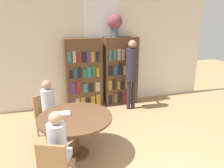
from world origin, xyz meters
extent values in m
cube|color=beige|center=(0.00, 3.52, 1.50)|extent=(6.40, 0.06, 3.00)
cube|color=white|center=(0.00, 3.48, 2.35)|extent=(0.90, 0.01, 1.10)
cube|color=brown|center=(-0.53, 3.33, 0.95)|extent=(0.94, 0.32, 1.90)
cube|color=#4C2D6B|center=(-0.88, 3.16, 0.18)|extent=(0.09, 0.02, 0.23)
cube|color=tan|center=(-0.75, 3.16, 0.19)|extent=(0.11, 0.02, 0.27)
cube|color=olive|center=(-0.60, 3.16, 0.20)|extent=(0.12, 0.02, 0.28)
cube|color=black|center=(-0.46, 3.16, 0.18)|extent=(0.09, 0.02, 0.23)
cube|color=olive|center=(-0.33, 3.16, 0.21)|extent=(0.10, 0.02, 0.29)
cube|color=olive|center=(-0.18, 3.16, 0.22)|extent=(0.11, 0.02, 0.33)
cube|color=#4C2D6B|center=(-0.87, 3.16, 0.62)|extent=(0.14, 0.02, 0.30)
cube|color=maroon|center=(-0.70, 3.16, 0.63)|extent=(0.09, 0.02, 0.33)
cube|color=#2D707A|center=(-0.53, 3.16, 0.59)|extent=(0.12, 0.02, 0.24)
cube|color=black|center=(-0.37, 3.16, 0.60)|extent=(0.10, 0.02, 0.25)
cube|color=tan|center=(-0.19, 3.16, 0.60)|extent=(0.12, 0.02, 0.26)
cube|color=black|center=(-0.88, 3.16, 1.00)|extent=(0.08, 0.02, 0.23)
cube|color=navy|center=(-0.77, 3.16, 1.01)|extent=(0.08, 0.02, 0.24)
cube|color=black|center=(-0.65, 3.16, 1.03)|extent=(0.07, 0.02, 0.29)
cube|color=#236638|center=(-0.52, 3.16, 1.00)|extent=(0.11, 0.02, 0.23)
cube|color=#2D707A|center=(-0.41, 3.16, 1.02)|extent=(0.11, 0.02, 0.27)
cube|color=#236638|center=(-0.28, 3.16, 1.03)|extent=(0.07, 0.02, 0.30)
cube|color=olive|center=(-0.17, 3.16, 1.01)|extent=(0.08, 0.02, 0.25)
cube|color=#2D707A|center=(-0.90, 3.16, 1.44)|extent=(0.08, 0.02, 0.29)
cube|color=tan|center=(-0.77, 3.16, 1.45)|extent=(0.08, 0.02, 0.30)
cube|color=maroon|center=(-0.65, 3.16, 1.41)|extent=(0.08, 0.02, 0.23)
cube|color=black|center=(-0.53, 3.16, 1.43)|extent=(0.09, 0.02, 0.26)
cube|color=#4C2D6B|center=(-0.41, 3.16, 1.43)|extent=(0.10, 0.02, 0.27)
cube|color=olive|center=(-0.30, 3.16, 1.43)|extent=(0.09, 0.02, 0.26)
cube|color=black|center=(-0.17, 3.16, 1.43)|extent=(0.08, 0.02, 0.26)
cube|color=brown|center=(0.53, 3.33, 0.95)|extent=(0.94, 0.32, 1.90)
cube|color=black|center=(0.17, 3.16, 0.19)|extent=(0.09, 0.02, 0.25)
cube|color=brown|center=(0.33, 3.16, 0.19)|extent=(0.09, 0.02, 0.27)
cube|color=black|center=(0.45, 3.16, 0.22)|extent=(0.10, 0.02, 0.32)
cube|color=maroon|center=(0.60, 3.16, 0.19)|extent=(0.10, 0.02, 0.26)
cube|color=brown|center=(0.75, 3.16, 0.18)|extent=(0.13, 0.02, 0.25)
cube|color=olive|center=(0.88, 3.16, 0.19)|extent=(0.09, 0.02, 0.26)
cube|color=olive|center=(0.16, 3.16, 0.61)|extent=(0.09, 0.02, 0.27)
cube|color=black|center=(0.29, 3.16, 0.62)|extent=(0.07, 0.02, 0.30)
cube|color=olive|center=(0.42, 3.16, 0.59)|extent=(0.07, 0.02, 0.23)
cube|color=black|center=(0.52, 3.16, 0.59)|extent=(0.09, 0.02, 0.24)
cube|color=olive|center=(0.66, 3.16, 0.63)|extent=(0.09, 0.02, 0.31)
cube|color=olive|center=(0.77, 3.16, 0.59)|extent=(0.10, 0.02, 0.24)
cube|color=#236638|center=(0.89, 3.16, 0.62)|extent=(0.07, 0.02, 0.29)
cube|color=black|center=(0.18, 3.16, 1.02)|extent=(0.12, 0.02, 0.27)
cube|color=navy|center=(0.32, 3.16, 1.02)|extent=(0.09, 0.02, 0.26)
cube|color=black|center=(0.46, 3.16, 1.05)|extent=(0.10, 0.02, 0.33)
cube|color=tan|center=(0.61, 3.16, 1.01)|extent=(0.11, 0.02, 0.25)
cube|color=black|center=(0.74, 3.16, 1.01)|extent=(0.09, 0.02, 0.24)
cube|color=navy|center=(0.89, 3.16, 1.03)|extent=(0.10, 0.02, 0.30)
cube|color=#2D707A|center=(0.17, 3.16, 1.43)|extent=(0.07, 0.02, 0.28)
cube|color=#2D707A|center=(0.30, 3.16, 1.44)|extent=(0.09, 0.02, 0.28)
cube|color=tan|center=(0.42, 3.16, 1.45)|extent=(0.09, 0.02, 0.30)
cube|color=tan|center=(0.54, 3.16, 1.44)|extent=(0.07, 0.02, 0.28)
cube|color=#2D707A|center=(0.65, 3.16, 1.44)|extent=(0.07, 0.02, 0.29)
cube|color=tan|center=(0.77, 3.16, 1.44)|extent=(0.09, 0.02, 0.29)
cube|color=olive|center=(0.88, 3.16, 1.44)|extent=(0.09, 0.02, 0.28)
cylinder|color=#475166|center=(0.36, 3.33, 2.02)|extent=(0.15, 0.15, 0.25)
sphere|color=brown|center=(0.36, 3.33, 2.30)|extent=(0.38, 0.38, 0.38)
cylinder|color=brown|center=(-1.07, 1.18, 0.01)|extent=(0.44, 0.44, 0.03)
cylinder|color=brown|center=(-1.07, 1.18, 0.37)|extent=(0.12, 0.12, 0.69)
cylinder|color=brown|center=(-1.07, 1.18, 0.74)|extent=(1.31, 1.31, 0.04)
cube|color=olive|center=(-1.44, 0.34, 0.42)|extent=(0.53, 0.53, 0.04)
cube|color=olive|center=(-1.51, 0.18, 0.67)|extent=(0.38, 0.20, 0.45)
cube|color=olive|center=(-1.53, 1.97, 0.42)|extent=(0.55, 0.55, 0.04)
cube|color=olive|center=(-1.62, 2.13, 0.67)|extent=(0.36, 0.23, 0.45)
cylinder|color=olive|center=(-1.29, 1.91, 0.20)|extent=(0.04, 0.04, 0.40)
cylinder|color=olive|center=(-1.59, 1.74, 0.20)|extent=(0.04, 0.04, 0.40)
cylinder|color=olive|center=(-1.46, 2.20, 0.20)|extent=(0.04, 0.04, 0.40)
cylinder|color=olive|center=(-1.76, 2.03, 0.20)|extent=(0.04, 0.04, 0.40)
cube|color=#B2B7C6|center=(-1.46, 1.85, 0.50)|extent=(0.39, 0.41, 0.12)
cylinder|color=#B2B7C6|center=(-1.50, 1.92, 0.81)|extent=(0.26, 0.26, 0.50)
sphere|color=#A37A5B|center=(-1.50, 1.92, 1.15)|extent=(0.19, 0.19, 0.19)
cylinder|color=#B2B7C6|center=(-1.34, 1.79, 0.22)|extent=(0.10, 0.10, 0.44)
cylinder|color=#B2B7C6|center=(-1.46, 1.72, 0.22)|extent=(0.10, 0.10, 0.44)
cube|color=#B2B7C6|center=(-1.38, 0.47, 0.50)|extent=(0.37, 0.40, 0.12)
cylinder|color=#B2B7C6|center=(-1.41, 0.40, 0.81)|extent=(0.26, 0.26, 0.50)
sphere|color=tan|center=(-1.41, 0.40, 1.15)|extent=(0.18, 0.18, 0.18)
cylinder|color=#B2B7C6|center=(-1.40, 0.60, 0.22)|extent=(0.10, 0.10, 0.44)
cylinder|color=#B2B7C6|center=(-1.27, 0.54, 0.22)|extent=(0.10, 0.10, 0.44)
cylinder|color=#28232D|center=(0.59, 2.82, 0.40)|extent=(0.10, 0.10, 0.79)
cylinder|color=#28232D|center=(0.72, 2.82, 0.40)|extent=(0.10, 0.10, 0.79)
cylinder|color=#28232D|center=(0.65, 2.82, 1.22)|extent=(0.30, 0.30, 0.86)
sphere|color=#A37A5B|center=(0.65, 2.82, 1.76)|extent=(0.21, 0.21, 0.21)
cylinder|color=#28232D|center=(0.74, 3.09, 1.44)|extent=(0.07, 0.30, 0.07)
cube|color=silver|center=(-1.25, 1.32, 0.77)|extent=(0.24, 0.18, 0.03)
camera|label=1|loc=(-1.46, -2.33, 2.44)|focal=35.00mm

